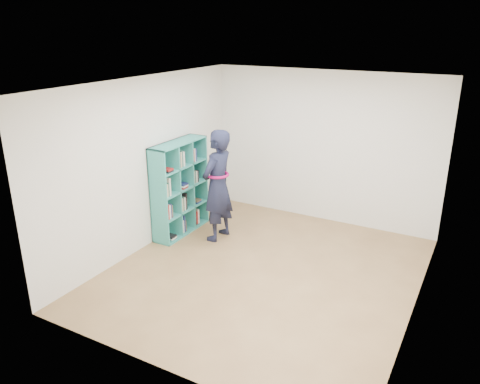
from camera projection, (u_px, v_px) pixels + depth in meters
The scene contains 9 objects.
floor at pixel (264, 272), 6.57m from camera, with size 4.50×4.50×0.00m, color brown.
ceiling at pixel (268, 84), 5.69m from camera, with size 4.50×4.50×0.00m, color white.
wall_left at pixel (146, 164), 7.04m from camera, with size 0.02×4.50×2.60m, color silver.
wall_right at pixel (426, 213), 5.23m from camera, with size 0.02×4.50×2.60m, color silver.
wall_back at pixel (323, 148), 7.99m from camera, with size 4.00×0.02×2.60m, color silver.
wall_front at pixel (158, 255), 4.28m from camera, with size 4.00×0.02×2.60m, color silver.
bookshelf at pixel (178, 189), 7.63m from camera, with size 0.34×1.16×1.54m.
person at pixel (218, 185), 7.34m from camera, with size 0.46×0.67×1.79m.
smartphone at pixel (213, 176), 7.44m from camera, with size 0.01×0.10×0.13m.
Camera 1 is at (2.50, -5.24, 3.29)m, focal length 35.00 mm.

